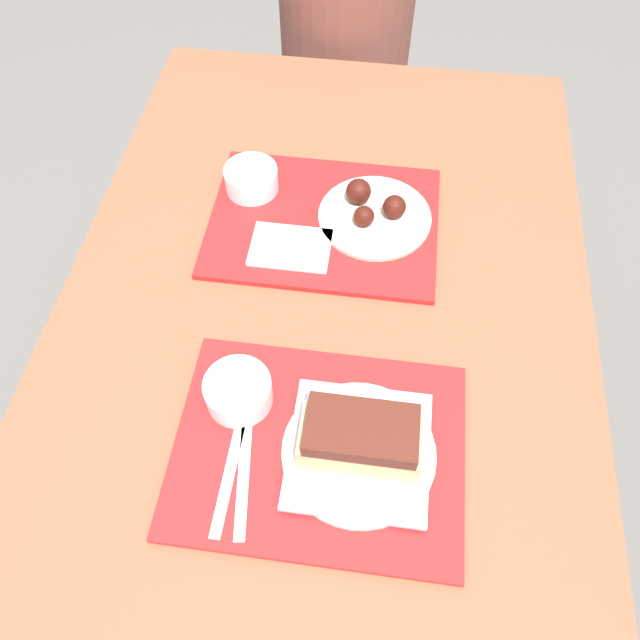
{
  "coord_description": "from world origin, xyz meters",
  "views": [
    {
      "loc": [
        0.08,
        -0.59,
        1.64
      ],
      "look_at": [
        0.0,
        -0.03,
        0.8
      ],
      "focal_mm": 35.0,
      "sensor_mm": 36.0,
      "label": 1
    }
  ],
  "objects_px": {
    "tray_far": "(324,222)",
    "wings_plate_far": "(373,211)",
    "person_seated_across": "(346,20)",
    "tray_near": "(319,449)",
    "bowl_coleslaw_far": "(251,178)",
    "brisket_sandwich_plate": "(360,443)",
    "bowl_coleslaw_near": "(238,391)"
  },
  "relations": [
    {
      "from": "tray_far",
      "to": "wings_plate_far",
      "type": "xyz_separation_m",
      "value": [
        0.09,
        0.02,
        0.02
      ]
    },
    {
      "from": "tray_far",
      "to": "person_seated_across",
      "type": "bearing_deg",
      "value": 92.95
    },
    {
      "from": "tray_far",
      "to": "person_seated_across",
      "type": "relative_size",
      "value": 0.63
    },
    {
      "from": "tray_near",
      "to": "bowl_coleslaw_far",
      "type": "relative_size",
      "value": 4.15
    },
    {
      "from": "wings_plate_far",
      "to": "person_seated_across",
      "type": "relative_size",
      "value": 0.31
    },
    {
      "from": "tray_near",
      "to": "wings_plate_far",
      "type": "relative_size",
      "value": 2.01
    },
    {
      "from": "brisket_sandwich_plate",
      "to": "bowl_coleslaw_far",
      "type": "height_order",
      "value": "brisket_sandwich_plate"
    },
    {
      "from": "bowl_coleslaw_near",
      "to": "wings_plate_far",
      "type": "relative_size",
      "value": 0.48
    },
    {
      "from": "brisket_sandwich_plate",
      "to": "wings_plate_far",
      "type": "xyz_separation_m",
      "value": [
        -0.02,
        0.48,
        -0.02
      ]
    },
    {
      "from": "tray_near",
      "to": "brisket_sandwich_plate",
      "type": "xyz_separation_m",
      "value": [
        0.06,
        -0.0,
        0.04
      ]
    },
    {
      "from": "tray_near",
      "to": "tray_far",
      "type": "height_order",
      "value": "same"
    },
    {
      "from": "bowl_coleslaw_near",
      "to": "person_seated_across",
      "type": "xyz_separation_m",
      "value": [
        0.04,
        1.14,
        -0.07
      ]
    },
    {
      "from": "bowl_coleslaw_near",
      "to": "tray_near",
      "type": "bearing_deg",
      "value": -25.63
    },
    {
      "from": "wings_plate_far",
      "to": "person_seated_across",
      "type": "bearing_deg",
      "value": 100.15
    },
    {
      "from": "tray_far",
      "to": "person_seated_across",
      "type": "distance_m",
      "value": 0.75
    },
    {
      "from": "brisket_sandwich_plate",
      "to": "bowl_coleslaw_near",
      "type": "bearing_deg",
      "value": 161.36
    },
    {
      "from": "bowl_coleslaw_near",
      "to": "brisket_sandwich_plate",
      "type": "xyz_separation_m",
      "value": [
        0.19,
        -0.06,
        0.01
      ]
    },
    {
      "from": "tray_near",
      "to": "bowl_coleslaw_near",
      "type": "bearing_deg",
      "value": 154.37
    },
    {
      "from": "person_seated_across",
      "to": "wings_plate_far",
      "type": "bearing_deg",
      "value": -79.85
    },
    {
      "from": "bowl_coleslaw_far",
      "to": "tray_far",
      "type": "bearing_deg",
      "value": -23.35
    },
    {
      "from": "brisket_sandwich_plate",
      "to": "wings_plate_far",
      "type": "relative_size",
      "value": 1.06
    },
    {
      "from": "brisket_sandwich_plate",
      "to": "person_seated_across",
      "type": "bearing_deg",
      "value": 97.12
    },
    {
      "from": "tray_far",
      "to": "bowl_coleslaw_near",
      "type": "distance_m",
      "value": 0.4
    },
    {
      "from": "tray_near",
      "to": "brisket_sandwich_plate",
      "type": "distance_m",
      "value": 0.07
    },
    {
      "from": "tray_far",
      "to": "brisket_sandwich_plate",
      "type": "xyz_separation_m",
      "value": [
        0.11,
        -0.46,
        0.04
      ]
    },
    {
      "from": "tray_near",
      "to": "brisket_sandwich_plate",
      "type": "relative_size",
      "value": 1.89
    },
    {
      "from": "person_seated_across",
      "to": "tray_near",
      "type": "bearing_deg",
      "value": -85.67
    },
    {
      "from": "bowl_coleslaw_far",
      "to": "person_seated_across",
      "type": "distance_m",
      "value": 0.7
    },
    {
      "from": "tray_far",
      "to": "wings_plate_far",
      "type": "relative_size",
      "value": 2.01
    },
    {
      "from": "bowl_coleslaw_near",
      "to": "bowl_coleslaw_far",
      "type": "relative_size",
      "value": 1.0
    },
    {
      "from": "tray_far",
      "to": "bowl_coleslaw_far",
      "type": "xyz_separation_m",
      "value": [
        -0.15,
        0.07,
        0.03
      ]
    },
    {
      "from": "tray_near",
      "to": "tray_far",
      "type": "distance_m",
      "value": 0.46
    }
  ]
}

